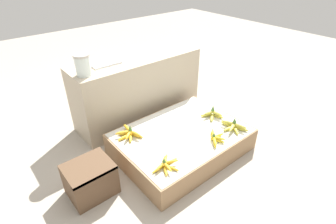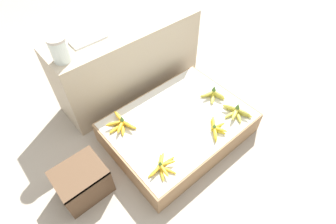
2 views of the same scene
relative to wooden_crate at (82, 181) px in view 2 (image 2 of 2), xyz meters
The scene contains 11 objects.
ground_plane 0.88m from the wooden_crate, ahead, with size 10.00×10.00×0.00m, color #A89E8E.
display_platform 0.87m from the wooden_crate, ahead, with size 1.14×0.85×0.21m.
back_vendor_table 1.16m from the wooden_crate, 36.76° to the left, with size 1.38×0.43×0.69m.
wooden_crate is the anchor object (origin of this frame).
banana_bunch_front_left 0.58m from the wooden_crate, 34.39° to the right, with size 0.25×0.21×0.08m.
banana_bunch_front_midright 1.07m from the wooden_crate, 18.78° to the right, with size 0.19×0.20×0.08m.
banana_bunch_front_right 1.31m from the wooden_crate, 14.95° to the right, with size 0.19×0.26×0.11m.
banana_bunch_middle_right 1.27m from the wooden_crate, ahead, with size 0.17×0.19×0.11m.
banana_bunch_back_left 0.51m from the wooden_crate, 21.39° to the left, with size 0.21×0.25×0.10m.
glass_jar 0.95m from the wooden_crate, 61.53° to the left, with size 0.14×0.14×0.19m.
foam_tray_white 1.10m from the wooden_crate, 51.02° to the left, with size 0.28×0.17×0.02m.
Camera 2 is at (-0.97, -0.98, 1.87)m, focal length 28.00 mm.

